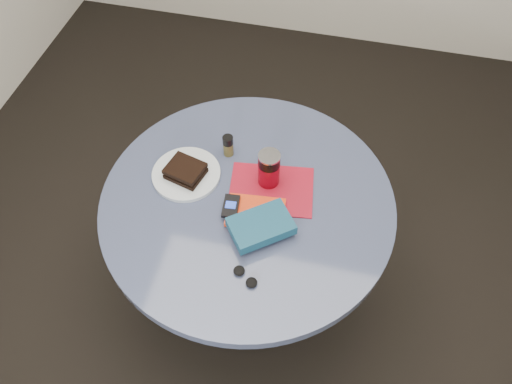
% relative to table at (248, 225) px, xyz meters
% --- Properties ---
extents(ground, '(4.00, 4.00, 0.00)m').
position_rel_table_xyz_m(ground, '(0.00, 0.00, -0.59)').
color(ground, black).
rests_on(ground, ground).
extents(table, '(1.00, 1.00, 0.75)m').
position_rel_table_xyz_m(table, '(0.00, 0.00, 0.00)').
color(table, black).
rests_on(table, ground).
extents(plate, '(0.30, 0.30, 0.02)m').
position_rel_table_xyz_m(plate, '(-0.23, 0.05, 0.17)').
color(plate, silver).
rests_on(plate, table).
extents(sandwich, '(0.14, 0.13, 0.04)m').
position_rel_table_xyz_m(sandwich, '(-0.23, 0.04, 0.20)').
color(sandwich, black).
rests_on(sandwich, plate).
extents(soda_can, '(0.09, 0.09, 0.14)m').
position_rel_table_xyz_m(soda_can, '(0.05, 0.09, 0.23)').
color(soda_can, maroon).
rests_on(soda_can, table).
extents(pepper_grinder, '(0.05, 0.05, 0.09)m').
position_rel_table_xyz_m(pepper_grinder, '(-0.11, 0.18, 0.21)').
color(pepper_grinder, '#4A441F').
rests_on(pepper_grinder, table).
extents(magazine, '(0.31, 0.25, 0.01)m').
position_rel_table_xyz_m(magazine, '(0.07, 0.06, 0.17)').
color(magazine, maroon).
rests_on(magazine, table).
extents(red_book, '(0.20, 0.15, 0.02)m').
position_rel_table_xyz_m(red_book, '(0.04, -0.05, 0.18)').
color(red_book, red).
rests_on(red_book, magazine).
extents(novel, '(0.23, 0.22, 0.04)m').
position_rel_table_xyz_m(novel, '(0.07, -0.12, 0.20)').
color(novel, navy).
rests_on(novel, red_book).
extents(mp3_player, '(0.06, 0.09, 0.02)m').
position_rel_table_xyz_m(mp3_player, '(-0.04, -0.06, 0.19)').
color(mp3_player, black).
rests_on(mp3_player, red_book).
extents(headphones, '(0.10, 0.08, 0.02)m').
position_rel_table_xyz_m(headphones, '(0.06, -0.29, 0.17)').
color(headphones, black).
rests_on(headphones, table).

